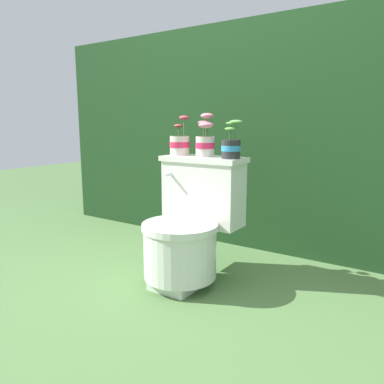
{
  "coord_description": "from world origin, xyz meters",
  "views": [
    {
      "loc": [
        1.2,
        -1.64,
        0.91
      ],
      "look_at": [
        0.04,
        0.1,
        0.52
      ],
      "focal_mm": 35.0,
      "sensor_mm": 36.0,
      "label": 1
    }
  ],
  "objects_px": {
    "potted_plant_midleft": "(205,141)",
    "potted_plant_middle": "(231,146)",
    "toilet": "(190,226)",
    "potted_plant_left": "(180,143)"
  },
  "relations": [
    {
      "from": "potted_plant_midleft",
      "to": "toilet",
      "type": "bearing_deg",
      "value": -91.55
    },
    {
      "from": "potted_plant_left",
      "to": "potted_plant_middle",
      "type": "bearing_deg",
      "value": -5.29
    },
    {
      "from": "potted_plant_midleft",
      "to": "potted_plant_middle",
      "type": "height_order",
      "value": "potted_plant_midleft"
    },
    {
      "from": "potted_plant_midleft",
      "to": "potted_plant_middle",
      "type": "relative_size",
      "value": 1.19
    },
    {
      "from": "potted_plant_midleft",
      "to": "potted_plant_middle",
      "type": "distance_m",
      "value": 0.19
    },
    {
      "from": "potted_plant_left",
      "to": "potted_plant_middle",
      "type": "xyz_separation_m",
      "value": [
        0.37,
        -0.03,
        -0.0
      ]
    },
    {
      "from": "toilet",
      "to": "potted_plant_left",
      "type": "bearing_deg",
      "value": 138.96
    },
    {
      "from": "potted_plant_middle",
      "to": "toilet",
      "type": "bearing_deg",
      "value": -147.38
    },
    {
      "from": "toilet",
      "to": "potted_plant_middle",
      "type": "bearing_deg",
      "value": 32.62
    },
    {
      "from": "toilet",
      "to": "potted_plant_midleft",
      "type": "height_order",
      "value": "potted_plant_midleft"
    }
  ]
}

